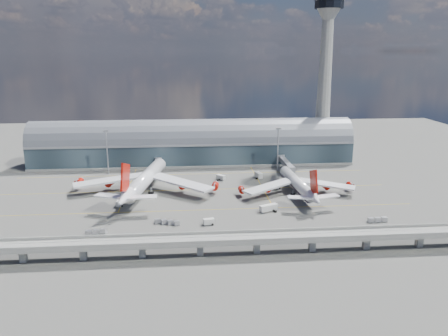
{
  "coord_description": "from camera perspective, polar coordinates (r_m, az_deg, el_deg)",
  "views": [
    {
      "loc": [
        -3.54,
        -195.29,
        69.26
      ],
      "look_at": [
        13.93,
        10.0,
        14.0
      ],
      "focal_mm": 35.0,
      "sensor_mm": 36.0,
      "label": 1
    }
  ],
  "objects": [
    {
      "name": "service_truck_5",
      "position": [
        242.66,
        -0.43,
        -1.23
      ],
      "size": [
        5.31,
        5.67,
        2.72
      ],
      "rotation": [
        0.0,
        0.0,
        0.71
      ],
      "color": "silver",
      "rests_on": "ground"
    },
    {
      "name": "service_truck_1",
      "position": [
        181.27,
        -2.01,
        -7.02
      ],
      "size": [
        4.74,
        2.88,
        2.57
      ],
      "rotation": [
        0.0,
        0.0,
        1.77
      ],
      "color": "silver",
      "rests_on": "ground"
    },
    {
      "name": "jet_bridge_right",
      "position": [
        261.1,
        8.04,
        0.66
      ],
      "size": [
        4.4,
        32.0,
        7.25
      ],
      "color": "gray",
      "rests_on": "ground"
    },
    {
      "name": "airliner_left",
      "position": [
        222.53,
        -10.34,
        -1.53
      ],
      "size": [
        74.07,
        77.98,
        23.85
      ],
      "rotation": [
        0.0,
        0.0,
        -0.18
      ],
      "color": "white",
      "rests_on": "ground"
    },
    {
      "name": "cargo_train_2",
      "position": [
        194.73,
        19.41,
        -6.4
      ],
      "size": [
        8.73,
        2.15,
        1.94
      ],
      "rotation": [
        0.0,
        0.0,
        1.53
      ],
      "color": "gray",
      "rests_on": "ground"
    },
    {
      "name": "floodlight_mast_right",
      "position": [
        261.92,
        7.05,
        2.64
      ],
      "size": [
        3.0,
        0.7,
        25.7
      ],
      "color": "gray",
      "rests_on": "ground"
    },
    {
      "name": "floodlight_mast_left",
      "position": [
        260.57,
        -15.03,
        2.17
      ],
      "size": [
        3.0,
        0.7,
        25.7
      ],
      "color": "gray",
      "rests_on": "ground"
    },
    {
      "name": "service_truck_3",
      "position": [
        229.56,
        6.87,
        -2.25
      ],
      "size": [
        3.57,
        6.66,
        3.05
      ],
      "rotation": [
        0.0,
        0.0,
        -0.19
      ],
      "color": "silver",
      "rests_on": "ground"
    },
    {
      "name": "control_tower",
      "position": [
        292.56,
        13.01,
        11.19
      ],
      "size": [
        19.0,
        19.0,
        103.0
      ],
      "color": "gray",
      "rests_on": "ground"
    },
    {
      "name": "jet_bridge_left",
      "position": [
        257.17,
        -8.73,
        0.41
      ],
      "size": [
        4.4,
        28.0,
        7.25
      ],
      "color": "gray",
      "rests_on": "ground"
    },
    {
      "name": "cargo_train_1",
      "position": [
        182.97,
        -7.44,
        -7.04
      ],
      "size": [
        10.98,
        5.47,
        1.84
      ],
      "rotation": [
        0.0,
        0.0,
        1.93
      ],
      "color": "gray",
      "rests_on": "ground"
    },
    {
      "name": "guideway",
      "position": [
        154.22,
        -3.15,
        -9.51
      ],
      "size": [
        220.0,
        8.5,
        7.2
      ],
      "color": "gray",
      "rests_on": "ground"
    },
    {
      "name": "service_truck_0",
      "position": [
        208.54,
        -13.41,
        -4.38
      ],
      "size": [
        3.05,
        7.06,
        2.84
      ],
      "rotation": [
        0.0,
        0.0,
        -0.12
      ],
      "color": "silver",
      "rests_on": "ground"
    },
    {
      "name": "ground",
      "position": [
        207.23,
        -3.62,
        -4.54
      ],
      "size": [
        500.0,
        500.0,
        0.0
      ],
      "primitive_type": "plane",
      "color": "#474744",
      "rests_on": "ground"
    },
    {
      "name": "taxi_lines",
      "position": [
        228.18,
        -3.75,
        -2.69
      ],
      "size": [
        200.0,
        80.12,
        0.01
      ],
      "color": "gold",
      "rests_on": "ground"
    },
    {
      "name": "airliner_right",
      "position": [
        220.32,
        9.61,
        -2.13
      ],
      "size": [
        59.49,
        62.18,
        19.73
      ],
      "rotation": [
        0.0,
        0.0,
        0.05
      ],
      "color": "white",
      "rests_on": "ground"
    },
    {
      "name": "terminal",
      "position": [
        279.36,
        -4.04,
        3.01
      ],
      "size": [
        200.0,
        30.0,
        28.0
      ],
      "color": "#202C35",
      "rests_on": "ground"
    },
    {
      "name": "cargo_train_0",
      "position": [
        179.38,
        -16.37,
        -8.02
      ],
      "size": [
        8.28,
        3.12,
        1.81
      ],
      "rotation": [
        0.0,
        0.0,
        1.39
      ],
      "color": "gray",
      "rests_on": "ground"
    },
    {
      "name": "service_truck_2",
      "position": [
        196.55,
        5.83,
        -5.2
      ],
      "size": [
        8.72,
        5.53,
        3.06
      ],
      "rotation": [
        0.0,
        0.0,
        1.97
      ],
      "color": "silver",
      "rests_on": "ground"
    },
    {
      "name": "service_truck_4",
      "position": [
        246.33,
        4.54,
        -0.97
      ],
      "size": [
        4.04,
        6.13,
        3.27
      ],
      "rotation": [
        0.0,
        0.0,
        0.28
      ],
      "color": "silver",
      "rests_on": "ground"
    }
  ]
}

